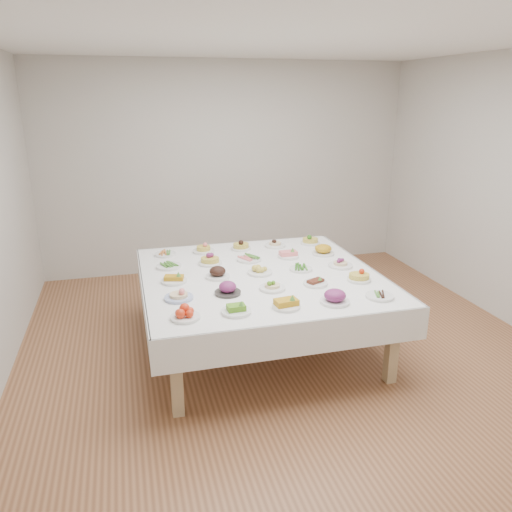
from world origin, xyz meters
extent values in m
plane|color=#96633E|center=(0.00, 0.00, 0.00)|extent=(5.00, 5.00, 0.00)
cube|color=white|center=(0.00, 0.00, 2.80)|extent=(5.00, 5.00, 0.02)
cube|color=beige|center=(0.00, 2.50, 1.40)|extent=(5.00, 0.02, 2.80)
cube|color=beige|center=(0.00, -2.50, 1.40)|extent=(5.00, 0.02, 2.80)
cube|color=white|center=(-0.22, 0.06, 0.72)|extent=(2.17, 2.17, 0.06)
cube|color=white|center=(-0.22, 1.14, 0.61)|extent=(2.19, 0.02, 0.28)
cube|color=white|center=(-0.22, -1.03, 0.61)|extent=(2.19, 0.02, 0.28)
cube|color=white|center=(0.87, 0.06, 0.61)|extent=(0.01, 2.19, 0.28)
cube|color=white|center=(-1.30, 0.06, 0.61)|extent=(0.02, 2.19, 0.28)
cube|color=tan|center=(-1.12, -0.85, 0.34)|extent=(0.09, 0.09, 0.69)
cube|color=tan|center=(0.69, -0.85, 0.34)|extent=(0.09, 0.09, 0.69)
cube|color=tan|center=(-1.12, 0.96, 0.34)|extent=(0.09, 0.09, 0.69)
cube|color=tan|center=(0.69, 0.96, 0.34)|extent=(0.09, 0.09, 0.69)
cylinder|color=silver|center=(-1.02, -0.74, 0.76)|extent=(0.22, 0.22, 0.02)
cylinder|color=silver|center=(-0.63, -0.74, 0.76)|extent=(0.23, 0.23, 0.02)
cylinder|color=silver|center=(-0.23, -0.75, 0.76)|extent=(0.22, 0.22, 0.02)
cylinder|color=silver|center=(0.18, -0.76, 0.76)|extent=(0.24, 0.24, 0.02)
cylinder|color=silver|center=(0.58, -0.75, 0.76)|extent=(0.23, 0.23, 0.02)
cylinder|color=#4C66B2|center=(-1.03, -0.35, 0.76)|extent=(0.23, 0.23, 0.02)
cylinder|color=#2E2B28|center=(-0.62, -0.35, 0.76)|extent=(0.22, 0.22, 0.02)
cylinder|color=silver|center=(-0.22, -0.35, 0.76)|extent=(0.22, 0.22, 0.02)
cylinder|color=silver|center=(0.18, -0.34, 0.76)|extent=(0.21, 0.21, 0.02)
cylinder|color=silver|center=(0.60, -0.35, 0.76)|extent=(0.21, 0.21, 0.02)
cylinder|color=silver|center=(-1.02, 0.05, 0.76)|extent=(0.23, 0.23, 0.02)
cylinder|color=silver|center=(-0.62, 0.06, 0.76)|extent=(0.22, 0.22, 0.02)
cylinder|color=silver|center=(-0.22, 0.06, 0.76)|extent=(0.23, 0.23, 0.02)
cylinder|color=silver|center=(0.19, 0.05, 0.76)|extent=(0.21, 0.21, 0.02)
cylinder|color=silver|center=(0.59, 0.05, 0.76)|extent=(0.23, 0.23, 0.02)
cylinder|color=silver|center=(-1.03, 0.46, 0.76)|extent=(0.24, 0.24, 0.02)
cylinder|color=silver|center=(-0.62, 0.46, 0.76)|extent=(0.23, 0.23, 0.02)
cylinder|color=silver|center=(-0.22, 0.47, 0.76)|extent=(0.25, 0.25, 0.02)
cylinder|color=silver|center=(0.19, 0.46, 0.76)|extent=(0.22, 0.22, 0.02)
cylinder|color=silver|center=(0.58, 0.46, 0.76)|extent=(0.23, 0.23, 0.02)
cylinder|color=silver|center=(-1.03, 0.86, 0.76)|extent=(0.22, 0.22, 0.02)
cylinder|color=silver|center=(-0.62, 0.87, 0.76)|extent=(0.23, 0.23, 0.02)
cylinder|color=silver|center=(-0.21, 0.86, 0.76)|extent=(0.21, 0.21, 0.02)
cylinder|color=silver|center=(0.18, 0.87, 0.76)|extent=(0.23, 0.23, 0.02)
cylinder|color=silver|center=(0.59, 0.86, 0.76)|extent=(0.21, 0.21, 0.02)
camera|label=1|loc=(-1.40, -4.18, 2.35)|focal=35.00mm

